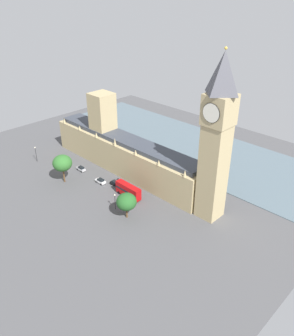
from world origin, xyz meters
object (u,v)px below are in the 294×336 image
Objects in this scene: street_lamp_far_end at (115,199)px; car_black_leading at (115,183)px; clock_tower at (216,138)px; double_decker_bus_under_trees at (128,190)px; car_silver_kerbside at (81,169)px; plane_tree_trailing at (62,163)px; car_white_corner at (100,181)px; parliament_building at (123,151)px; street_lamp_opposite_hall at (36,151)px; plane_tree_by_river_gate at (126,202)px; pedestrian_near_tower at (118,179)px.

car_black_leading is at bearing -130.99° from street_lamp_far_end.
clock_tower reaches higher than double_decker_bus_under_trees.
car_black_leading is (-2.13, 18.30, 0.00)m from car_silver_kerbside.
street_lamp_far_end is (19.04, -23.75, -22.72)m from clock_tower.
street_lamp_far_end is at bearing 93.66° from plane_tree_trailing.
car_black_leading is at bearing 78.92° from double_decker_bus_under_trees.
car_silver_kerbside is 0.73× the size of street_lamp_far_end.
double_decker_bus_under_trees reaches higher than car_white_corner.
double_decker_bus_under_trees is (12.81, 16.83, -5.21)m from parliament_building.
street_lamp_far_end is (-1.73, 26.99, -3.83)m from plane_tree_trailing.
car_white_corner is 33.99m from street_lamp_opposite_hall.
clock_tower is 9.00× the size of street_lamp_far_end.
car_silver_kerbside is 0.95× the size of car_white_corner.
clock_tower reaches higher than parliament_building.
car_black_leading is 20.85m from plane_tree_by_river_gate.
street_lamp_opposite_hall is at bearing -93.76° from plane_tree_trailing.
plane_tree_trailing is (22.62, -7.77, 0.05)m from parliament_building.
street_lamp_opposite_hall is (8.31, -47.25, 1.89)m from double_decker_bus_under_trees.
parliament_building reaches higher than pedestrian_near_tower.
double_decker_bus_under_trees reaches higher than car_black_leading.
plane_tree_by_river_gate is at bearing 89.86° from street_lamp_opposite_hall.
car_silver_kerbside is 2.81× the size of pedestrian_near_tower.
car_white_corner is 0.51× the size of plane_tree_by_river_gate.
car_white_corner is (11.91, -40.40, -25.90)m from clock_tower.
parliament_building is at bearing 124.78° from street_lamp_opposite_hall.
plane_tree_by_river_gate is 1.33× the size of street_lamp_opposite_hall.
street_lamp_opposite_hall reaches higher than car_black_leading.
clock_tower is at bearing 112.26° from plane_tree_trailing.
double_decker_bus_under_trees is at bearing -163.54° from street_lamp_far_end.
street_lamp_opposite_hall is at bearing -76.58° from car_black_leading.
clock_tower reaches higher than plane_tree_trailing.
car_white_corner is 5.93m from car_black_leading.
parliament_building is 15.63m from car_white_corner.
parliament_building reaches higher than street_lamp_far_end.
parliament_building reaches higher than double_decker_bus_under_trees.
plane_tree_trailing reaches higher than car_black_leading.
clock_tower is at bearing -75.01° from car_white_corner.
clock_tower reaches higher than car_silver_kerbside.
double_decker_bus_under_trees is at bearing 52.72° from parliament_building.
car_white_corner is at bearing -73.58° from clock_tower.
pedestrian_near_tower is (6.21, -36.99, -26.12)m from clock_tower.
plane_tree_trailing reaches higher than street_lamp_far_end.
clock_tower is 12.28× the size of car_silver_kerbside.
street_lamp_opposite_hall is at bearing 100.39° from double_decker_bus_under_trees.
parliament_building is 12.82× the size of street_lamp_far_end.
car_silver_kerbside is at bearing 85.74° from car_white_corner.
street_lamp_opposite_hall is at bearing -90.14° from plane_tree_by_river_gate.
clock_tower is 33.57m from plane_tree_by_river_gate.
parliament_building reaches higher than car_black_leading.
parliament_building is at bearing -137.39° from street_lamp_far_end.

